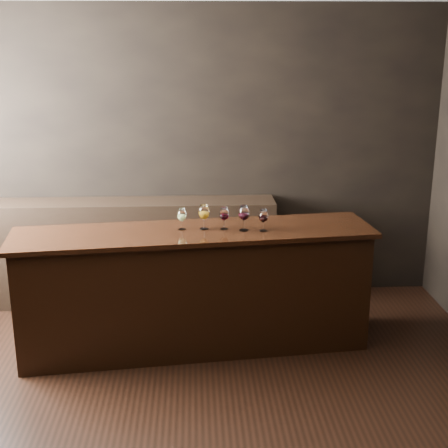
{
  "coord_description": "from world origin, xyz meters",
  "views": [
    {
      "loc": [
        0.14,
        -3.68,
        2.45
      ],
      "look_at": [
        0.37,
        1.05,
        1.06
      ],
      "focal_mm": 50.0,
      "sensor_mm": 36.0,
      "label": 1
    }
  ],
  "objects_px": {
    "glass_white": "(182,215)",
    "glass_red_a": "(224,215)",
    "glass_amber": "(204,213)",
    "back_bar_shelf": "(128,252)",
    "bar_counter": "(195,292)",
    "glass_red_c": "(263,216)",
    "glass_red_b": "(244,214)"
  },
  "relations": [
    {
      "from": "glass_amber",
      "to": "glass_white",
      "type": "bearing_deg",
      "value": -179.56
    },
    {
      "from": "glass_red_c",
      "to": "glass_white",
      "type": "bearing_deg",
      "value": 173.63
    },
    {
      "from": "glass_red_a",
      "to": "back_bar_shelf",
      "type": "bearing_deg",
      "value": 132.64
    },
    {
      "from": "glass_white",
      "to": "back_bar_shelf",
      "type": "bearing_deg",
      "value": 119.7
    },
    {
      "from": "back_bar_shelf",
      "to": "bar_counter",
      "type": "bearing_deg",
      "value": -57.1
    },
    {
      "from": "glass_white",
      "to": "glass_amber",
      "type": "xyz_separation_m",
      "value": [
        0.18,
        0.0,
        0.02
      ]
    },
    {
      "from": "glass_red_a",
      "to": "glass_red_b",
      "type": "height_order",
      "value": "glass_red_b"
    },
    {
      "from": "glass_red_b",
      "to": "glass_red_c",
      "type": "distance_m",
      "value": 0.15
    },
    {
      "from": "bar_counter",
      "to": "glass_red_b",
      "type": "distance_m",
      "value": 0.77
    },
    {
      "from": "glass_white",
      "to": "glass_red_a",
      "type": "distance_m",
      "value": 0.34
    },
    {
      "from": "glass_white",
      "to": "glass_red_b",
      "type": "distance_m",
      "value": 0.49
    },
    {
      "from": "glass_white",
      "to": "glass_red_a",
      "type": "bearing_deg",
      "value": -0.93
    },
    {
      "from": "back_bar_shelf",
      "to": "glass_amber",
      "type": "bearing_deg",
      "value": -52.88
    },
    {
      "from": "back_bar_shelf",
      "to": "glass_red_c",
      "type": "distance_m",
      "value": 1.68
    },
    {
      "from": "back_bar_shelf",
      "to": "glass_red_c",
      "type": "height_order",
      "value": "glass_red_c"
    },
    {
      "from": "bar_counter",
      "to": "glass_amber",
      "type": "bearing_deg",
      "value": 17.22
    },
    {
      "from": "glass_amber",
      "to": "glass_red_b",
      "type": "relative_size",
      "value": 0.99
    },
    {
      "from": "glass_red_b",
      "to": "bar_counter",
      "type": "bearing_deg",
      "value": 177.84
    },
    {
      "from": "bar_counter",
      "to": "glass_white",
      "type": "height_order",
      "value": "glass_white"
    },
    {
      "from": "glass_red_a",
      "to": "glass_red_c",
      "type": "bearing_deg",
      "value": -12.24
    },
    {
      "from": "glass_white",
      "to": "glass_amber",
      "type": "height_order",
      "value": "glass_amber"
    },
    {
      "from": "glass_red_a",
      "to": "glass_red_b",
      "type": "bearing_deg",
      "value": -15.82
    },
    {
      "from": "glass_red_a",
      "to": "glass_red_c",
      "type": "distance_m",
      "value": 0.31
    },
    {
      "from": "glass_red_b",
      "to": "glass_red_a",
      "type": "bearing_deg",
      "value": 164.18
    },
    {
      "from": "glass_red_b",
      "to": "glass_red_c",
      "type": "height_order",
      "value": "glass_red_b"
    },
    {
      "from": "glass_white",
      "to": "glass_red_b",
      "type": "relative_size",
      "value": 0.85
    },
    {
      "from": "back_bar_shelf",
      "to": "glass_red_b",
      "type": "height_order",
      "value": "glass_red_b"
    },
    {
      "from": "glass_red_a",
      "to": "bar_counter",
      "type": "bearing_deg",
      "value": -173.27
    },
    {
      "from": "glass_white",
      "to": "glass_red_c",
      "type": "height_order",
      "value": "glass_red_c"
    },
    {
      "from": "bar_counter",
      "to": "glass_red_a",
      "type": "xyz_separation_m",
      "value": [
        0.24,
        0.03,
        0.64
      ]
    },
    {
      "from": "bar_counter",
      "to": "back_bar_shelf",
      "type": "distance_m",
      "value": 1.17
    },
    {
      "from": "back_bar_shelf",
      "to": "glass_white",
      "type": "height_order",
      "value": "glass_white"
    }
  ]
}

